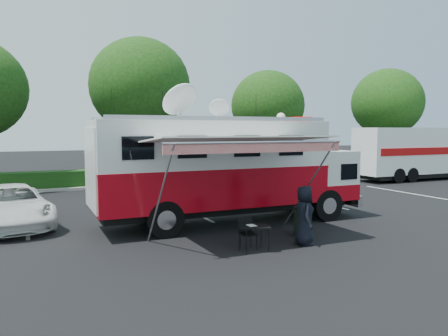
# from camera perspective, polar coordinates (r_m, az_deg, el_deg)

# --- Properties ---
(ground_plane) EXTENTS (120.00, 120.00, 0.00)m
(ground_plane) POSITION_cam_1_polar(r_m,az_deg,el_deg) (15.50, 0.77, -7.16)
(ground_plane) COLOR black
(ground_plane) RESTS_ON ground
(back_border) EXTENTS (60.00, 6.14, 8.87)m
(back_border) POSITION_cam_1_polar(r_m,az_deg,el_deg) (27.74, -8.52, 8.54)
(back_border) COLOR #9E998E
(back_border) RESTS_ON ground_plane
(stall_lines) EXTENTS (24.12, 5.50, 0.01)m
(stall_lines) POSITION_cam_1_polar(r_m,az_deg,el_deg) (18.04, -4.74, -5.43)
(stall_lines) COLOR silver
(stall_lines) RESTS_ON ground_plane
(command_truck) EXTENTS (9.50, 2.61, 4.56)m
(command_truck) POSITION_cam_1_polar(r_m,az_deg,el_deg) (15.18, 0.49, 0.04)
(command_truck) COLOR black
(command_truck) RESTS_ON ground_plane
(awning) EXTENTS (5.18, 2.68, 3.13)m
(awning) POSITION_cam_1_polar(r_m,az_deg,el_deg) (12.31, 2.20, 3.47)
(awning) COLOR silver
(awning) RESTS_ON ground_plane
(white_suv) EXTENTS (2.97, 5.32, 1.41)m
(white_suv) POSITION_cam_1_polar(r_m,az_deg,el_deg) (16.54, -26.02, -6.90)
(white_suv) COLOR silver
(white_suv) RESTS_ON ground_plane
(person) EXTENTS (0.79, 0.96, 1.70)m
(person) POSITION_cam_1_polar(r_m,az_deg,el_deg) (12.85, 10.39, -9.81)
(person) COLOR black
(person) RESTS_ON ground_plane
(folding_table) EXTENTS (0.97, 0.83, 0.70)m
(folding_table) POSITION_cam_1_polar(r_m,az_deg,el_deg) (11.87, 3.94, -7.74)
(folding_table) COLOR black
(folding_table) RESTS_ON ground_plane
(folding_chair) EXTENTS (0.45, 0.47, 0.87)m
(folding_chair) POSITION_cam_1_polar(r_m,az_deg,el_deg) (12.17, 2.98, -8.08)
(folding_chair) COLOR black
(folding_chair) RESTS_ON ground_plane
(trash_bin) EXTENTS (0.59, 0.59, 0.88)m
(trash_bin) POSITION_cam_1_polar(r_m,az_deg,el_deg) (13.87, 10.22, -6.81)
(trash_bin) COLOR black
(trash_bin) RESTS_ON ground_plane
(semi_trailer) EXTENTS (11.06, 2.46, 3.40)m
(semi_trailer) POSITION_cam_1_polar(r_m,az_deg,el_deg) (32.08, 25.15, 1.90)
(semi_trailer) COLOR white
(semi_trailer) RESTS_ON ground_plane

